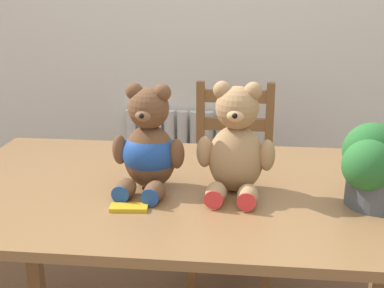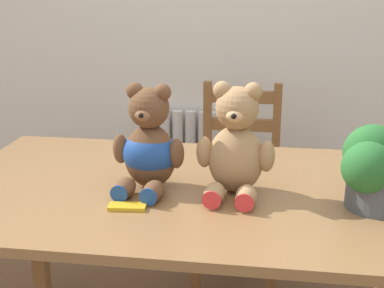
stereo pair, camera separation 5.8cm
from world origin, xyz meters
name	(u,v)px [view 1 (the left image)]	position (x,y,z in m)	size (l,w,h in m)	color
wall_back	(218,3)	(0.00, 1.80, 1.30)	(8.00, 0.04, 2.60)	silver
radiator	(176,177)	(-0.22, 1.73, 0.32)	(0.59, 0.10, 0.72)	silver
dining_table	(189,212)	(0.00, 0.47, 0.69)	(1.60, 0.95, 0.78)	olive
wooden_chair_behind	(232,185)	(0.12, 1.28, 0.47)	(0.38, 0.46, 0.94)	brown
teddy_bear_left	(149,148)	(-0.13, 0.45, 0.91)	(0.24, 0.26, 0.34)	brown
teddy_bear_right	(236,146)	(0.15, 0.45, 0.93)	(0.25, 0.25, 0.35)	tan
potted_plant	(378,167)	(0.57, 0.40, 0.90)	(0.26, 0.23, 0.24)	#4C5156
chocolate_bar	(129,208)	(-0.16, 0.28, 0.78)	(0.11, 0.05, 0.01)	gold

